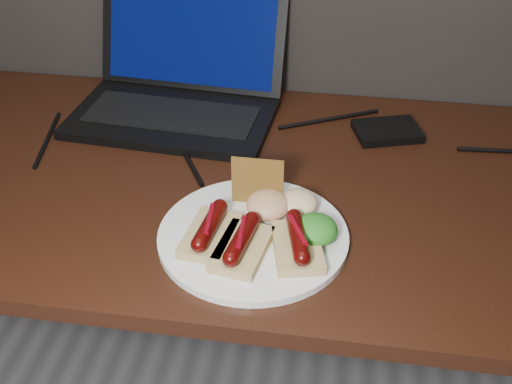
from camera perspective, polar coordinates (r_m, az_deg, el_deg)
The scene contains 12 objects.
desk at distance 1.20m, azimuth -1.75°, elevation -2.21°, with size 1.40×0.70×0.75m.
laptop at distance 1.35m, azimuth -6.79°, elevation 9.45°, with size 0.42×0.35×0.25m.
hard_drive at distance 1.29m, azimuth 11.59°, elevation 5.32°, with size 0.12×0.09×0.02m, color black.
desk_cables at distance 1.25m, azimuth -0.48°, elevation 4.67°, with size 0.95×0.33×0.01m.
plate at distance 1.01m, azimuth -0.26°, elevation -3.94°, with size 0.30×0.30×0.01m, color white.
bread_sausage_left at distance 0.98m, azimuth -4.10°, elevation -3.46°, with size 0.08×0.12×0.04m.
bread_sausage_center at distance 0.96m, azimuth -1.27°, elevation -4.68°, with size 0.09×0.13×0.04m.
bread_sausage_right at distance 0.96m, azimuth 3.71°, elevation -4.50°, with size 0.09×0.13×0.04m.
crispbread at distance 1.04m, azimuth 0.14°, elevation 0.95°, with size 0.09×0.01×0.09m, color olive.
salad_greens at distance 0.98m, azimuth 5.27°, elevation -3.33°, with size 0.07×0.07×0.04m, color #125A14.
salsa_mound at distance 1.03m, azimuth 1.10°, elevation -1.13°, with size 0.07×0.07×0.04m, color #A12E10.
coleslaw_mound at distance 1.04m, azimuth 3.78°, elevation -0.94°, with size 0.06×0.06×0.04m, color silver.
Camera 1 is at (0.18, 0.45, 1.40)m, focal length 45.00 mm.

